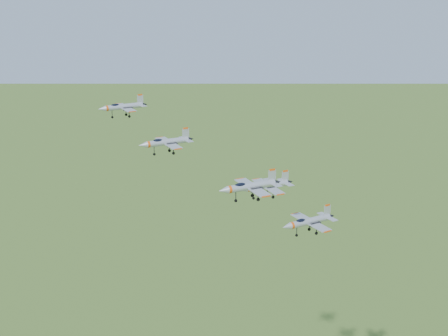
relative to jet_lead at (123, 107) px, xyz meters
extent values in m
cylinder|color=#A7ADB4|center=(0.31, 0.07, -0.03)|extent=(8.08, 2.79, 1.16)
cone|color=#A7ADB4|center=(-4.39, -0.93, -0.03)|extent=(1.81, 1.46, 1.16)
cone|color=black|center=(4.85, 1.02, -0.03)|extent=(1.42, 1.22, 0.98)
ellipsoid|color=black|center=(-1.61, -0.34, 0.41)|extent=(2.09, 1.22, 0.73)
cube|color=#A7ADB4|center=(1.00, -2.34, -0.25)|extent=(2.81, 4.26, 0.12)
cube|color=#A7ADB4|center=(-0.03, 2.54, -0.25)|extent=(2.81, 4.26, 0.12)
cube|color=#A7ADB4|center=(3.89, 0.82, 1.18)|extent=(1.33, 0.38, 1.87)
cube|color=#CD4A0E|center=(3.89, 0.82, 2.16)|extent=(0.98, 0.32, 0.31)
cylinder|color=#A7ADB4|center=(6.98, -12.48, -4.94)|extent=(8.66, 2.83, 1.24)
cone|color=#A7ADB4|center=(1.92, -13.45, -4.94)|extent=(1.92, 1.54, 1.24)
cone|color=black|center=(11.84, -11.55, -4.94)|extent=(1.51, 1.29, 1.05)
ellipsoid|color=black|center=(4.92, -12.88, -4.47)|extent=(2.23, 1.27, 0.79)
cube|color=#A7ADB4|center=(7.66, -15.07, -5.18)|extent=(2.94, 4.53, 0.13)
cube|color=#A7ADB4|center=(6.66, -9.83, -5.18)|extent=(2.94, 4.53, 0.13)
cube|color=#A7ADB4|center=(10.81, -11.75, -3.65)|extent=(1.43, 0.38, 2.00)
cube|color=#CD4A0E|center=(10.81, -11.75, -2.60)|extent=(1.05, 0.33, 0.33)
cylinder|color=#A7ADB4|center=(20.45, -24.41, -11.44)|extent=(9.81, 2.85, 1.40)
cone|color=#A7ADB4|center=(14.69, -25.28, -11.44)|extent=(2.13, 1.68, 1.40)
cone|color=black|center=(25.99, -23.56, -11.44)|extent=(1.67, 1.41, 1.19)
ellipsoid|color=black|center=(18.10, -24.76, -10.91)|extent=(2.50, 1.35, 0.89)
cube|color=#A7ADB4|center=(21.11, -27.36, -11.71)|extent=(3.17, 5.07, 0.15)
cube|color=#A7ADB4|center=(20.20, -21.39, -11.71)|extent=(3.17, 5.07, 0.15)
cube|color=#A7ADB4|center=(24.82, -23.74, -9.99)|extent=(1.62, 0.37, 2.27)
cube|color=#CD4A0E|center=(24.82, -23.74, -8.80)|extent=(1.20, 0.33, 0.38)
cylinder|color=#A7ADB4|center=(30.37, -6.12, -18.40)|extent=(10.18, 2.94, 1.46)
cone|color=#A7ADB4|center=(24.40, -7.02, -18.40)|extent=(2.21, 1.74, 1.46)
cone|color=black|center=(36.13, -5.25, -18.40)|extent=(1.73, 1.46, 1.24)
ellipsoid|color=black|center=(27.94, -6.48, -17.86)|extent=(2.59, 1.40, 0.92)
cube|color=#A7ADB4|center=(31.06, -9.19, -18.68)|extent=(3.28, 5.25, 0.16)
cube|color=#A7ADB4|center=(30.13, -2.99, -18.68)|extent=(3.28, 5.25, 0.16)
cube|color=#A7ADB4|center=(34.91, -5.44, -16.89)|extent=(1.68, 0.38, 2.35)
cube|color=#CD4A0E|center=(34.91, -5.44, -15.66)|extent=(1.24, 0.34, 0.39)
cylinder|color=#A7ADB4|center=(33.90, -21.91, -21.11)|extent=(9.69, 3.65, 1.39)
cone|color=#A7ADB4|center=(28.28, -23.29, -21.11)|extent=(2.20, 1.81, 1.39)
cone|color=black|center=(39.30, -20.58, -21.11)|extent=(1.74, 1.51, 1.18)
ellipsoid|color=black|center=(31.61, -22.47, -20.58)|extent=(2.53, 1.53, 0.88)
cube|color=#A7ADB4|center=(34.82, -24.77, -21.37)|extent=(3.52, 5.16, 0.15)
cube|color=#A7ADB4|center=(33.39, -18.95, -21.37)|extent=(3.52, 5.16, 0.15)
cube|color=#A7ADB4|center=(38.16, -20.86, -19.66)|extent=(1.59, 0.51, 2.25)
cube|color=#CD4A0E|center=(38.16, -20.86, -18.48)|extent=(1.18, 0.43, 0.37)
camera|label=1|loc=(-15.24, -129.19, 27.32)|focal=50.00mm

